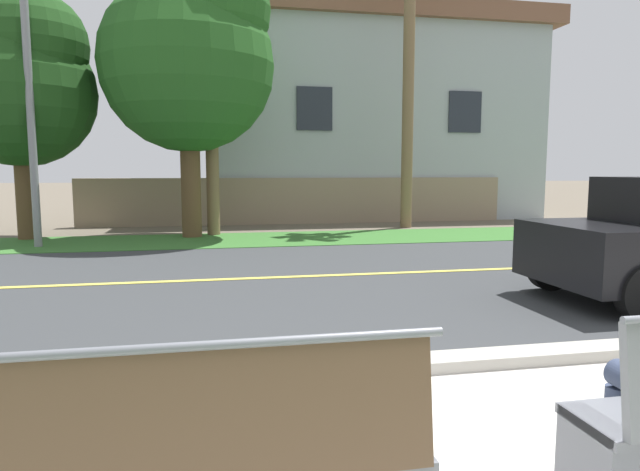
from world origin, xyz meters
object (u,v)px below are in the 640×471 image
(streetlamp, at_px, (29,33))
(shade_tree_far_left, at_px, (23,81))
(bench_left, at_px, (196,466))
(shade_tree_left, at_px, (193,51))

(streetlamp, height_order, shade_tree_far_left, streetlamp)
(bench_left, bearing_deg, streetlamp, 108.14)
(bench_left, relative_size, streetlamp, 0.24)
(shade_tree_far_left, bearing_deg, bench_left, -71.36)
(bench_left, distance_m, shade_tree_left, 12.30)
(shade_tree_left, bearing_deg, shade_tree_far_left, 175.18)
(bench_left, relative_size, shade_tree_far_left, 0.34)
(streetlamp, xyz_separation_m, shade_tree_far_left, (-0.53, 1.26, -0.79))
(shade_tree_left, bearing_deg, bench_left, -88.93)
(bench_left, distance_m, streetlamp, 11.95)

